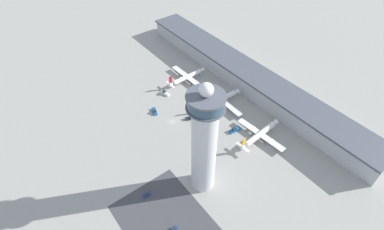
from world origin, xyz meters
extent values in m
plane|color=#9E9B93|center=(0.00, 0.00, 0.00)|extent=(1000.00, 1000.00, 0.00)
cube|color=#B2B2B7|center=(0.00, 70.00, 6.43)|extent=(221.86, 22.00, 12.85)
cube|color=#4C515B|center=(0.00, 70.00, 13.65)|extent=(221.86, 25.00, 1.60)
cylinder|color=silver|center=(51.01, -14.61, 28.44)|extent=(12.70, 12.70, 56.88)
cylinder|color=#565B66|center=(51.01, -14.61, 57.28)|extent=(17.87, 17.87, 0.80)
cylinder|color=#334C60|center=(51.01, -14.61, 60.29)|extent=(16.44, 16.44, 5.23)
cylinder|color=#565B66|center=(51.01, -14.61, 63.41)|extent=(17.87, 17.87, 1.00)
sphere|color=white|center=(51.01, -14.61, 67.11)|extent=(6.40, 6.40, 6.40)
cylinder|color=white|center=(-31.04, 36.30, 3.91)|extent=(4.14, 26.77, 3.60)
cone|color=white|center=(-31.34, 51.27, 3.91)|extent=(3.67, 3.31, 3.60)
cone|color=white|center=(-30.72, 20.79, 3.91)|extent=(3.33, 4.39, 3.24)
cube|color=white|center=(-31.05, 36.84, 3.28)|extent=(38.07, 5.17, 0.44)
cylinder|color=#A8A8B2|center=(-39.05, 37.67, 2.19)|extent=(2.06, 4.00, 1.98)
cylinder|color=#A8A8B2|center=(-23.09, 38.00, 2.19)|extent=(2.06, 4.00, 1.98)
cube|color=red|center=(-30.71, 19.93, 8.59)|extent=(0.36, 2.81, 5.76)
cube|color=white|center=(-30.70, 19.53, 4.27)|extent=(10.12, 2.21, 0.24)
cylinder|color=black|center=(-31.29, 48.45, 1.05)|extent=(0.28, 0.28, 2.11)
cylinder|color=black|center=(-28.51, 36.09, 1.05)|extent=(0.28, 0.28, 2.11)
cylinder|color=black|center=(-33.55, 35.98, 1.05)|extent=(0.28, 0.28, 2.11)
cylinder|color=white|center=(5.77, 39.07, 3.94)|extent=(4.49, 26.26, 3.75)
cone|color=white|center=(6.20, 53.84, 3.94)|extent=(3.84, 3.48, 3.75)
cone|color=white|center=(5.34, 23.75, 3.94)|extent=(3.50, 4.59, 3.37)
cube|color=white|center=(5.79, 39.60, 3.28)|extent=(41.10, 5.57, 0.44)
cylinder|color=#A8A8B2|center=(-2.79, 40.84, 2.15)|extent=(2.18, 4.18, 2.06)
cylinder|color=#A8A8B2|center=(14.42, 40.35, 2.15)|extent=(2.18, 4.18, 2.06)
cube|color=orange|center=(5.31, 22.85, 8.81)|extent=(0.38, 2.81, 6.00)
cube|color=white|center=(5.30, 22.45, 4.31)|extent=(10.55, 2.30, 0.24)
cylinder|color=black|center=(6.11, 50.95, 1.03)|extent=(0.28, 0.28, 2.06)
cylinder|color=black|center=(8.39, 38.72, 1.03)|extent=(0.28, 0.28, 2.06)
cylinder|color=black|center=(3.14, 38.87, 1.03)|extent=(0.28, 0.28, 2.06)
cylinder|color=white|center=(47.00, 36.24, 3.92)|extent=(5.67, 27.34, 3.66)
cone|color=white|center=(45.87, 51.41, 3.92)|extent=(3.89, 3.56, 3.66)
cone|color=white|center=(48.18, 20.52, 3.92)|extent=(3.61, 4.62, 3.29)
cube|color=white|center=(46.96, 36.78, 3.28)|extent=(36.44, 7.09, 0.44)
cylinder|color=#A8A8B2|center=(39.30, 37.21, 2.18)|extent=(2.31, 4.16, 2.01)
cylinder|color=#A8A8B2|center=(54.47, 38.35, 2.18)|extent=(2.31, 4.16, 2.01)
cube|color=orange|center=(48.24, 19.64, 8.68)|extent=(0.51, 2.81, 5.85)
cube|color=white|center=(48.27, 19.24, 4.29)|extent=(10.36, 2.76, 0.24)
cylinder|color=black|center=(46.08, 48.58, 1.05)|extent=(0.28, 0.28, 2.10)
cylinder|color=black|center=(49.57, 36.17, 1.05)|extent=(0.28, 0.28, 2.10)
cylinder|color=black|center=(44.47, 35.79, 1.05)|extent=(0.28, 0.28, 2.10)
cube|color=black|center=(-15.65, -4.62, 0.06)|extent=(6.80, 4.25, 0.12)
cube|color=#195699|center=(-15.65, -4.62, 0.69)|extent=(7.98, 4.72, 1.39)
cube|color=#232D38|center=(-14.93, -4.87, 1.95)|extent=(2.84, 2.76, 1.13)
cube|color=black|center=(32.57, 27.89, 0.06)|extent=(2.98, 7.12, 0.12)
cube|color=#195699|center=(32.57, 27.89, 0.82)|extent=(3.19, 8.44, 1.64)
cube|color=#232D38|center=(32.50, 27.07, 2.31)|extent=(2.39, 2.66, 1.34)
cube|color=black|center=(5.38, 11.01, 0.06)|extent=(4.76, 6.17, 0.12)
cube|color=#2D333D|center=(5.38, 11.01, 0.74)|extent=(5.36, 7.18, 1.47)
cube|color=#232D38|center=(5.71, 11.61, 2.07)|extent=(2.84, 2.81, 1.20)
cube|color=black|center=(-27.79, 12.46, 0.06)|extent=(6.33, 3.89, 0.12)
cube|color=silver|center=(-27.79, 12.46, 0.86)|extent=(7.44, 4.31, 1.72)
cube|color=#232D38|center=(-28.46, 12.26, 2.42)|extent=(2.63, 2.61, 1.41)
cube|color=black|center=(38.80, -43.90, 0.06)|extent=(1.74, 3.82, 0.12)
cube|color=navy|center=(38.80, -43.90, 0.41)|extent=(1.83, 4.55, 0.81)
cube|color=#232D38|center=(38.80, -44.01, 1.14)|extent=(1.58, 2.51, 0.66)
cube|color=black|center=(63.79, -43.77, 0.06)|extent=(1.85, 3.90, 0.12)
cube|color=navy|center=(63.79, -43.77, 0.39)|extent=(1.94, 4.63, 0.79)
cube|color=#232D38|center=(63.80, -43.65, 1.11)|extent=(1.67, 2.56, 0.64)
camera|label=1|loc=(124.65, -78.46, 144.34)|focal=28.00mm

